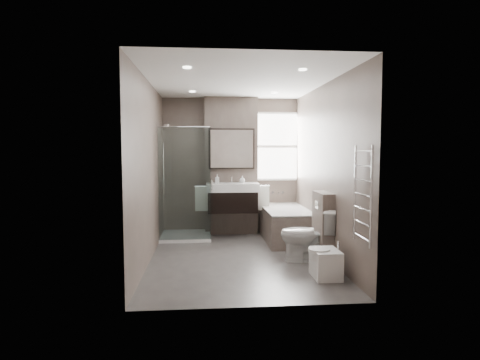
{
  "coord_description": "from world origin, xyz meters",
  "views": [
    {
      "loc": [
        -0.49,
        -5.88,
        1.62
      ],
      "look_at": [
        0.03,
        0.15,
        1.16
      ],
      "focal_mm": 30.0,
      "sensor_mm": 36.0,
      "label": 1
    }
  ],
  "objects": [
    {
      "name": "window",
      "position": [
        0.9,
        1.88,
        1.68
      ],
      "size": [
        0.98,
        0.06,
        1.33
      ],
      "color": "white",
      "rests_on": "room"
    },
    {
      "name": "soap_bottle_b",
      "position": [
        0.19,
        1.47,
        1.07
      ],
      "size": [
        0.1,
        0.1,
        0.13
      ],
      "primitive_type": "imported",
      "color": "white",
      "rests_on": "vanity"
    },
    {
      "name": "vanity",
      "position": [
        0.0,
        1.43,
        0.74
      ],
      "size": [
        0.95,
        0.47,
        0.66
      ],
      "color": "black",
      "rests_on": "vanity_pier"
    },
    {
      "name": "soap_bottle_a",
      "position": [
        -0.28,
        1.42,
        1.08
      ],
      "size": [
        0.07,
        0.08,
        0.16
      ],
      "primitive_type": "imported",
      "color": "white",
      "rests_on": "vanity"
    },
    {
      "name": "shower_enclosure",
      "position": [
        -0.75,
        1.35,
        0.49
      ],
      "size": [
        0.9,
        0.9,
        2.0
      ],
      "color": "white",
      "rests_on": "ground"
    },
    {
      "name": "room",
      "position": [
        0.0,
        0.0,
        1.3
      ],
      "size": [
        2.7,
        3.9,
        2.7
      ],
      "color": "#494543",
      "rests_on": "ground"
    },
    {
      "name": "vanity_pier",
      "position": [
        0.0,
        1.77,
        1.3
      ],
      "size": [
        1.0,
        0.25,
        2.6
      ],
      "primitive_type": "cube",
      "color": "#5C5049",
      "rests_on": "ground"
    },
    {
      "name": "cistern_box",
      "position": [
        1.21,
        -0.25,
        0.5
      ],
      "size": [
        0.19,
        0.55,
        1.0
      ],
      "color": "#5C5049",
      "rests_on": "ground"
    },
    {
      "name": "bidet",
      "position": [
        1.01,
        -1.03,
        0.19
      ],
      "size": [
        0.39,
        0.44,
        0.47
      ],
      "color": "white",
      "rests_on": "ground"
    },
    {
      "name": "towel_right",
      "position": [
        0.56,
        1.4,
        0.72
      ],
      "size": [
        0.24,
        0.06,
        0.44
      ],
      "primitive_type": "cube",
      "color": "silver",
      "rests_on": "vanity_pier"
    },
    {
      "name": "towel_radiator",
      "position": [
        1.25,
        -1.6,
        1.12
      ],
      "size": [
        0.03,
        0.49,
        1.1
      ],
      "color": "silver",
      "rests_on": "room"
    },
    {
      "name": "toilet",
      "position": [
        0.97,
        -0.29,
        0.39
      ],
      "size": [
        0.85,
        0.61,
        0.78
      ],
      "primitive_type": "imported",
      "rotation": [
        0.0,
        0.0,
        -1.81
      ],
      "color": "white",
      "rests_on": "ground"
    },
    {
      "name": "mirror_cabinet",
      "position": [
        0.0,
        1.61,
        1.63
      ],
      "size": [
        0.86,
        0.08,
        0.76
      ],
      "color": "black",
      "rests_on": "vanity_pier"
    },
    {
      "name": "towel_left",
      "position": [
        -0.56,
        1.4,
        0.72
      ],
      "size": [
        0.24,
        0.06,
        0.44
      ],
      "primitive_type": "cube",
      "color": "silver",
      "rests_on": "vanity_pier"
    },
    {
      "name": "bathtub",
      "position": [
        0.92,
        1.1,
        0.32
      ],
      "size": [
        0.75,
        1.6,
        0.57
      ],
      "color": "#5C5049",
      "rests_on": "ground"
    }
  ]
}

